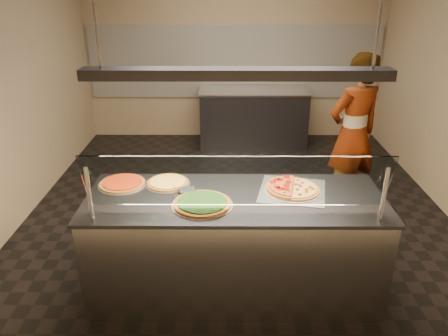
{
  "coord_description": "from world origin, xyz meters",
  "views": [
    {
      "loc": [
        -0.14,
        -4.48,
        2.59
      ],
      "look_at": [
        -0.16,
        -0.86,
        1.02
      ],
      "focal_mm": 35.0,
      "sensor_mm": 36.0,
      "label": 1
    }
  ],
  "objects_px": {
    "half_pizza_pepperoni": "(280,187)",
    "prep_table": "(253,117)",
    "half_pizza_sausage": "(305,188)",
    "pizza_cheese": "(168,182)",
    "sneeze_guard": "(236,182)",
    "worker": "(353,134)",
    "pizza_tomato": "(122,183)",
    "heat_lamp_housing": "(236,74)",
    "pizza_spatula": "(180,186)",
    "pizza_spinach": "(202,203)",
    "perforated_tray": "(292,190)",
    "serving_counter": "(235,244)"
  },
  "relations": [
    {
      "from": "half_pizza_pepperoni",
      "to": "prep_table",
      "type": "height_order",
      "value": "half_pizza_pepperoni"
    },
    {
      "from": "half_pizza_pepperoni",
      "to": "half_pizza_sausage",
      "type": "height_order",
      "value": "half_pizza_pepperoni"
    },
    {
      "from": "half_pizza_pepperoni",
      "to": "pizza_cheese",
      "type": "bearing_deg",
      "value": 172.3
    },
    {
      "from": "sneeze_guard",
      "to": "half_pizza_pepperoni",
      "type": "xyz_separation_m",
      "value": [
        0.38,
        0.46,
        -0.26
      ]
    },
    {
      "from": "prep_table",
      "to": "worker",
      "type": "xyz_separation_m",
      "value": [
        1.02,
        -2.23,
        0.47
      ]
    },
    {
      "from": "pizza_tomato",
      "to": "heat_lamp_housing",
      "type": "xyz_separation_m",
      "value": [
        0.99,
        -0.23,
        1.01
      ]
    },
    {
      "from": "half_pizza_pepperoni",
      "to": "pizza_cheese",
      "type": "distance_m",
      "value": 0.98
    },
    {
      "from": "sneeze_guard",
      "to": "pizza_spatula",
      "type": "xyz_separation_m",
      "value": [
        -0.47,
        0.48,
        -0.27
      ]
    },
    {
      "from": "heat_lamp_housing",
      "to": "pizza_spinach",
      "type": "bearing_deg",
      "value": -151.32
    },
    {
      "from": "half_pizza_pepperoni",
      "to": "prep_table",
      "type": "bearing_deg",
      "value": 90.04
    },
    {
      "from": "pizza_spinach",
      "to": "worker",
      "type": "height_order",
      "value": "worker"
    },
    {
      "from": "pizza_cheese",
      "to": "pizza_spatula",
      "type": "relative_size",
      "value": 1.74
    },
    {
      "from": "half_pizza_pepperoni",
      "to": "worker",
      "type": "xyz_separation_m",
      "value": [
        1.02,
        1.45,
        -0.03
      ]
    },
    {
      "from": "perforated_tray",
      "to": "half_pizza_pepperoni",
      "type": "distance_m",
      "value": 0.11
    },
    {
      "from": "pizza_tomato",
      "to": "pizza_spinach",
      "type": "bearing_deg",
      "value": -27.72
    },
    {
      "from": "sneeze_guard",
      "to": "serving_counter",
      "type": "bearing_deg",
      "value": 90.0
    },
    {
      "from": "perforated_tray",
      "to": "worker",
      "type": "distance_m",
      "value": 1.72
    },
    {
      "from": "half_pizza_sausage",
      "to": "pizza_cheese",
      "type": "distance_m",
      "value": 1.2
    },
    {
      "from": "perforated_tray",
      "to": "prep_table",
      "type": "bearing_deg",
      "value": 91.73
    },
    {
      "from": "worker",
      "to": "heat_lamp_housing",
      "type": "xyz_separation_m",
      "value": [
        -1.4,
        -1.57,
        1.01
      ]
    },
    {
      "from": "pizza_spinach",
      "to": "pizza_cheese",
      "type": "relative_size",
      "value": 1.26
    },
    {
      "from": "sneeze_guard",
      "to": "worker",
      "type": "relative_size",
      "value": 1.2
    },
    {
      "from": "heat_lamp_housing",
      "to": "sneeze_guard",
      "type": "bearing_deg",
      "value": -90.0
    },
    {
      "from": "serving_counter",
      "to": "pizza_tomato",
      "type": "distance_m",
      "value": 1.12
    },
    {
      "from": "half_pizza_pepperoni",
      "to": "pizza_spinach",
      "type": "height_order",
      "value": "half_pizza_pepperoni"
    },
    {
      "from": "pizza_tomato",
      "to": "heat_lamp_housing",
      "type": "relative_size",
      "value": 0.18
    },
    {
      "from": "prep_table",
      "to": "heat_lamp_housing",
      "type": "height_order",
      "value": "heat_lamp_housing"
    },
    {
      "from": "sneeze_guard",
      "to": "pizza_tomato",
      "type": "relative_size",
      "value": 5.32
    },
    {
      "from": "pizza_spinach",
      "to": "pizza_spatula",
      "type": "height_order",
      "value": "pizza_spatula"
    },
    {
      "from": "pizza_spinach",
      "to": "half_pizza_sausage",
      "type": "bearing_deg",
      "value": 16.85
    },
    {
      "from": "pizza_tomato",
      "to": "worker",
      "type": "xyz_separation_m",
      "value": [
        2.39,
        1.34,
        -0.01
      ]
    },
    {
      "from": "worker",
      "to": "heat_lamp_housing",
      "type": "distance_m",
      "value": 2.34
    },
    {
      "from": "pizza_tomato",
      "to": "prep_table",
      "type": "height_order",
      "value": "pizza_tomato"
    },
    {
      "from": "serving_counter",
      "to": "prep_table",
      "type": "xyz_separation_m",
      "value": [
        0.38,
        3.8,
        0.0
      ]
    },
    {
      "from": "perforated_tray",
      "to": "pizza_cheese",
      "type": "bearing_deg",
      "value": 172.98
    },
    {
      "from": "pizza_spatula",
      "to": "half_pizza_pepperoni",
      "type": "bearing_deg",
      "value": -1.18
    },
    {
      "from": "worker",
      "to": "perforated_tray",
      "type": "bearing_deg",
      "value": 33.46
    },
    {
      "from": "pizza_spinach",
      "to": "heat_lamp_housing",
      "type": "relative_size",
      "value": 0.21
    },
    {
      "from": "sneeze_guard",
      "to": "worker",
      "type": "height_order",
      "value": "worker"
    },
    {
      "from": "perforated_tray",
      "to": "pizza_spinach",
      "type": "bearing_deg",
      "value": -160.95
    },
    {
      "from": "half_pizza_pepperoni",
      "to": "pizza_spinach",
      "type": "bearing_deg",
      "value": -157.9
    },
    {
      "from": "pizza_cheese",
      "to": "sneeze_guard",
      "type": "bearing_deg",
      "value": -45.13
    },
    {
      "from": "sneeze_guard",
      "to": "prep_table",
      "type": "bearing_deg",
      "value": 84.77
    },
    {
      "from": "perforated_tray",
      "to": "pizza_tomato",
      "type": "xyz_separation_m",
      "value": [
        -1.48,
        0.12,
        0.01
      ]
    },
    {
      "from": "serving_counter",
      "to": "pizza_spatula",
      "type": "height_order",
      "value": "pizza_spatula"
    },
    {
      "from": "pizza_cheese",
      "to": "pizza_spatula",
      "type": "bearing_deg",
      "value": -44.17
    },
    {
      "from": "pizza_cheese",
      "to": "prep_table",
      "type": "distance_m",
      "value": 3.71
    },
    {
      "from": "sneeze_guard",
      "to": "prep_table",
      "type": "xyz_separation_m",
      "value": [
        0.38,
        4.15,
        -0.76
      ]
    },
    {
      "from": "pizza_tomato",
      "to": "pizza_spatula",
      "type": "bearing_deg",
      "value": -10.86
    },
    {
      "from": "perforated_tray",
      "to": "pizza_spatula",
      "type": "distance_m",
      "value": 0.96
    }
  ]
}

